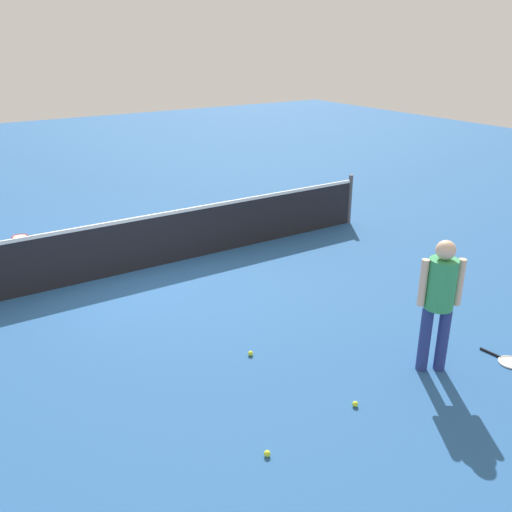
{
  "coord_description": "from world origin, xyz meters",
  "views": [
    {
      "loc": [
        -3.04,
        -8.69,
        3.87
      ],
      "look_at": [
        0.99,
        -2.46,
        0.9
      ],
      "focal_mm": 38.96,
      "sensor_mm": 36.0,
      "label": 1
    }
  ],
  "objects_px": {
    "tennis_ball_by_net": "(251,353)",
    "tennis_racket_far_player": "(21,236)",
    "tennis_ball_near_player": "(267,454)",
    "tennis_racket_near_player": "(509,361)",
    "tennis_ball_midcourt": "(355,404)",
    "player_near_side": "(440,296)"
  },
  "relations": [
    {
      "from": "tennis_racket_near_player",
      "to": "player_near_side",
      "type": "bearing_deg",
      "value": 155.12
    },
    {
      "from": "tennis_racket_far_player",
      "to": "tennis_ball_near_player",
      "type": "relative_size",
      "value": 9.04
    },
    {
      "from": "tennis_ball_midcourt",
      "to": "tennis_ball_by_net",
      "type": "bearing_deg",
      "value": 105.25
    },
    {
      "from": "player_near_side",
      "to": "tennis_ball_near_player",
      "type": "relative_size",
      "value": 25.76
    },
    {
      "from": "tennis_racket_far_player",
      "to": "tennis_ball_midcourt",
      "type": "bearing_deg",
      "value": -76.11
    },
    {
      "from": "tennis_racket_near_player",
      "to": "tennis_ball_by_net",
      "type": "height_order",
      "value": "tennis_ball_by_net"
    },
    {
      "from": "player_near_side",
      "to": "tennis_ball_midcourt",
      "type": "height_order",
      "value": "player_near_side"
    },
    {
      "from": "tennis_racket_far_player",
      "to": "tennis_ball_near_player",
      "type": "xyz_separation_m",
      "value": [
        0.69,
        -8.02,
        0.02
      ]
    },
    {
      "from": "player_near_side",
      "to": "tennis_racket_far_player",
      "type": "relative_size",
      "value": 2.85
    },
    {
      "from": "tennis_ball_by_net",
      "to": "tennis_ball_midcourt",
      "type": "xyz_separation_m",
      "value": [
        0.42,
        -1.53,
        0.0
      ]
    },
    {
      "from": "tennis_racket_near_player",
      "to": "tennis_racket_far_player",
      "type": "relative_size",
      "value": 1.0
    },
    {
      "from": "player_near_side",
      "to": "tennis_racket_near_player",
      "type": "relative_size",
      "value": 2.85
    },
    {
      "from": "tennis_ball_midcourt",
      "to": "tennis_racket_far_player",
      "type": "bearing_deg",
      "value": 103.89
    },
    {
      "from": "player_near_side",
      "to": "tennis_ball_near_player",
      "type": "distance_m",
      "value": 2.75
    },
    {
      "from": "tennis_ball_by_net",
      "to": "tennis_racket_far_player",
      "type": "bearing_deg",
      "value": 103.56
    },
    {
      "from": "tennis_racket_far_player",
      "to": "tennis_ball_midcourt",
      "type": "height_order",
      "value": "tennis_ball_midcourt"
    },
    {
      "from": "tennis_racket_near_player",
      "to": "tennis_ball_near_player",
      "type": "xyz_separation_m",
      "value": [
        -3.52,
        0.26,
        0.02
      ]
    },
    {
      "from": "tennis_racket_far_player",
      "to": "tennis_ball_by_net",
      "type": "height_order",
      "value": "tennis_ball_by_net"
    },
    {
      "from": "player_near_side",
      "to": "tennis_racket_near_player",
      "type": "bearing_deg",
      "value": -24.88
    },
    {
      "from": "tennis_racket_near_player",
      "to": "tennis_ball_midcourt",
      "type": "relative_size",
      "value": 9.03
    },
    {
      "from": "player_near_side",
      "to": "tennis_ball_by_net",
      "type": "relative_size",
      "value": 25.76
    },
    {
      "from": "tennis_racket_far_player",
      "to": "tennis_ball_by_net",
      "type": "bearing_deg",
      "value": -76.44
    }
  ]
}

